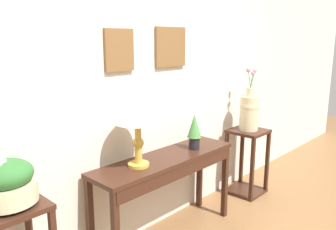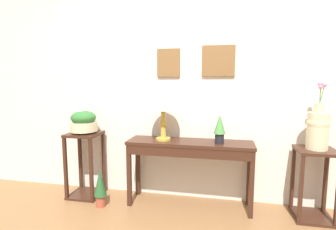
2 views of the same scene
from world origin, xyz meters
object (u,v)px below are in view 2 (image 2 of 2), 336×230
at_px(flower_vase_tall_right, 318,127).
at_px(pedestal_stand_left, 85,165).
at_px(potted_plant_on_console, 220,127).
at_px(planter_bowl_wide_left, 84,122).
at_px(table_lamp, 163,100).
at_px(pedestal_stand_right, 314,184).
at_px(console_table, 189,151).
at_px(potted_plant_floor, 100,186).

bearing_deg(flower_vase_tall_right, pedestal_stand_left, 179.64).
bearing_deg(potted_plant_on_console, flower_vase_tall_right, 0.99).
bearing_deg(planter_bowl_wide_left, flower_vase_tall_right, -0.36).
xyz_separation_m(table_lamp, flower_vase_tall_right, (1.55, -0.02, -0.24)).
xyz_separation_m(potted_plant_on_console, pedestal_stand_left, (-1.57, 0.03, -0.52)).
xyz_separation_m(planter_bowl_wide_left, pedestal_stand_right, (2.51, -0.02, -0.55)).
bearing_deg(flower_vase_tall_right, table_lamp, 179.19).
bearing_deg(pedestal_stand_left, pedestal_stand_right, -0.37).
height_order(console_table, pedestal_stand_left, pedestal_stand_left).
bearing_deg(potted_plant_floor, potted_plant_on_console, 8.88).
distance_m(console_table, flower_vase_tall_right, 1.29).
xyz_separation_m(table_lamp, pedestal_stand_left, (-0.96, -0.01, -0.79)).
xyz_separation_m(potted_plant_on_console, planter_bowl_wide_left, (-1.57, 0.03, 0.01)).
xyz_separation_m(console_table, flower_vase_tall_right, (1.25, 0.00, 0.31)).
distance_m(table_lamp, pedestal_stand_right, 1.75).
bearing_deg(flower_vase_tall_right, potted_plant_on_console, -179.01).
bearing_deg(flower_vase_tall_right, planter_bowl_wide_left, 179.64).
height_order(planter_bowl_wide_left, potted_plant_floor, planter_bowl_wide_left).
xyz_separation_m(console_table, table_lamp, (-0.30, 0.02, 0.55)).
bearing_deg(planter_bowl_wide_left, pedestal_stand_right, -0.36).
relative_size(table_lamp, planter_bowl_wide_left, 1.88).
height_order(pedestal_stand_right, flower_vase_tall_right, flower_vase_tall_right).
distance_m(table_lamp, potted_plant_floor, 1.17).
relative_size(potted_plant_on_console, planter_bowl_wide_left, 0.97).
relative_size(table_lamp, pedestal_stand_left, 0.77).
relative_size(console_table, planter_bowl_wide_left, 4.28).
relative_size(console_table, pedestal_stand_left, 1.75).
bearing_deg(console_table, pedestal_stand_right, 0.07).
distance_m(table_lamp, planter_bowl_wide_left, 1.00).
bearing_deg(pedestal_stand_left, flower_vase_tall_right, -0.36).
xyz_separation_m(console_table, potted_plant_on_console, (0.32, -0.01, 0.27)).
relative_size(potted_plant_on_console, flower_vase_tall_right, 0.47).
xyz_separation_m(console_table, potted_plant_floor, (-0.95, -0.21, -0.39)).
distance_m(potted_plant_on_console, potted_plant_floor, 1.45).
relative_size(potted_plant_on_console, potted_plant_floor, 0.72).
relative_size(table_lamp, flower_vase_tall_right, 0.90).
height_order(pedestal_stand_left, flower_vase_tall_right, flower_vase_tall_right).
distance_m(console_table, potted_plant_on_console, 0.42).
bearing_deg(flower_vase_tall_right, pedestal_stand_right, -135.46).
height_order(potted_plant_on_console, pedestal_stand_right, potted_plant_on_console).
distance_m(pedestal_stand_left, potted_plant_floor, 0.41).
relative_size(flower_vase_tall_right, potted_plant_floor, 1.53).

